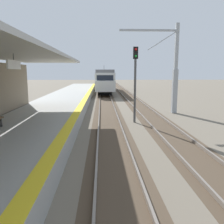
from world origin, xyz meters
name	(u,v)px	position (x,y,z in m)	size (l,w,h in m)	color
station_platform	(37,124)	(-2.50, 16.00, 0.45)	(5.00, 80.00, 0.91)	#999993
track_pair_nearest_platform	(108,117)	(1.90, 20.00, 0.05)	(2.34, 120.00, 0.16)	#4C3D2D
track_pair_middle	(152,117)	(5.30, 20.00, 0.05)	(2.34, 120.00, 0.16)	#4C3D2D
approaching_train	(104,80)	(1.90, 43.90, 2.18)	(2.93, 19.60, 4.76)	silver
rail_signal_post	(135,77)	(3.71, 18.36, 3.19)	(0.32, 0.34, 5.20)	#4C4C4C
catenary_pylon_far_side	(172,71)	(7.37, 22.06, 3.60)	(5.00, 0.40, 7.50)	#9EA3A8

